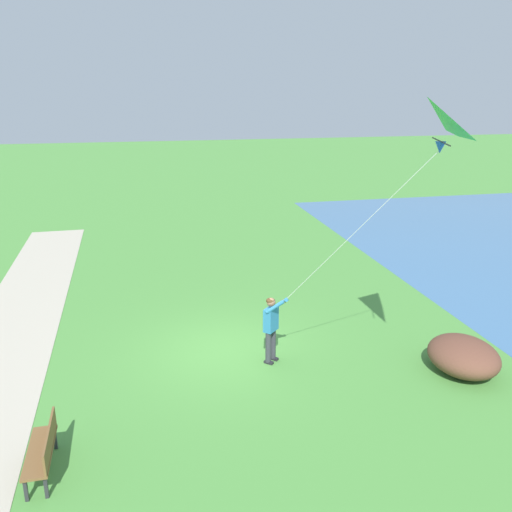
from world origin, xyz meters
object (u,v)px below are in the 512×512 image
Objects in this scene: park_bench_near_walkway at (44,448)px; lakeside_shrub at (463,356)px; person_kite_flyer at (272,324)px; flying_kite at (425,126)px.

park_bench_near_walkway is 0.80× the size of lakeside_shrub.
park_bench_near_walkway is at bearing 9.76° from lakeside_shrub.
person_kite_flyer is 1.21× the size of park_bench_near_walkway.
flying_kite is 2.46× the size of lakeside_shrub.
person_kite_flyer is 4.73m from lakeside_shrub.
person_kite_flyer is at bearing -147.90° from park_bench_near_walkway.
flying_kite is at bearing 133.20° from person_kite_flyer.
flying_kite is (-2.31, 2.46, 4.91)m from person_kite_flyer.
park_bench_near_walkway is 9.55m from lakeside_shrub.
flying_kite reaches higher than lakeside_shrub.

